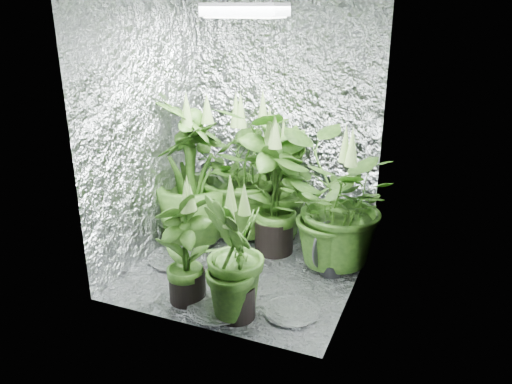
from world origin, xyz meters
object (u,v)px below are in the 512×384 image
object	(u,v)px
plant_a	(246,169)
plant_e	(336,204)
circulation_fan	(328,252)
plant_c	(281,187)
plant_g	(235,258)
plant_b	(275,190)
plant_f	(185,248)
plant_d	(192,174)
grow_lamp	(245,10)

from	to	relation	value
plant_a	plant_e	xyz separation A→B (m)	(0.84, -0.30, -0.07)
plant_a	circulation_fan	world-z (taller)	plant_a
plant_c	circulation_fan	xyz separation A→B (m)	(0.52, -0.44, -0.29)
plant_g	circulation_fan	size ratio (longest dim) A/B	2.25
plant_a	plant_b	bearing A→B (deg)	-32.96
plant_b	plant_f	bearing A→B (deg)	-107.70
plant_d	plant_e	xyz separation A→B (m)	(1.19, -0.02, -0.07)
plant_a	circulation_fan	xyz separation A→B (m)	(0.82, -0.40, -0.41)
plant_g	plant_f	bearing A→B (deg)	172.67
plant_a	plant_d	distance (m)	0.45
grow_lamp	circulation_fan	xyz separation A→B (m)	(0.58, 0.15, -1.66)
plant_d	plant_f	bearing A→B (deg)	-63.99
plant_f	plant_a	bearing A→B (deg)	92.73
plant_d	plant_e	size ratio (longest dim) A/B	1.06
plant_g	circulation_fan	xyz separation A→B (m)	(0.40, 0.75, -0.24)
plant_b	plant_a	bearing A→B (deg)	147.04
grow_lamp	plant_e	world-z (taller)	grow_lamp
plant_e	plant_f	distance (m)	1.13
grow_lamp	plant_d	world-z (taller)	grow_lamp
plant_d	grow_lamp	bearing A→B (deg)	-24.06
circulation_fan	plant_f	bearing A→B (deg)	-126.70
plant_f	circulation_fan	size ratio (longest dim) A/B	2.14
plant_d	circulation_fan	distance (m)	1.25
plant_b	grow_lamp	bearing A→B (deg)	-105.46
plant_c	plant_e	size ratio (longest dim) A/B	0.84
grow_lamp	plant_a	world-z (taller)	grow_lamp
grow_lamp	plant_a	size ratio (longest dim) A/B	0.41
grow_lamp	circulation_fan	distance (m)	1.76
grow_lamp	plant_d	bearing A→B (deg)	155.94
plant_e	plant_f	bearing A→B (deg)	-134.43
plant_c	plant_e	xyz separation A→B (m)	(0.54, -0.34, 0.05)
plant_e	plant_f	xyz separation A→B (m)	(-0.79, -0.80, -0.12)
plant_d	plant_a	bearing A→B (deg)	39.35
plant_g	circulation_fan	distance (m)	0.88
plant_a	plant_e	distance (m)	0.90
plant_c	plant_f	xyz separation A→B (m)	(-0.24, -1.14, -0.07)
plant_a	plant_g	size ratio (longest dim) A/B	1.35
plant_b	plant_g	xyz separation A→B (m)	(0.09, -0.94, -0.11)
plant_b	plant_c	size ratio (longest dim) A/B	1.15
plant_d	plant_g	bearing A→B (deg)	-48.34
circulation_fan	plant_g	bearing A→B (deg)	-106.93
plant_d	plant_g	world-z (taller)	plant_d
plant_c	circulation_fan	size ratio (longest dim) A/B	2.48
plant_b	plant_g	world-z (taller)	plant_b
plant_a	plant_b	xyz separation A→B (m)	(0.34, -0.22, -0.06)
plant_f	plant_b	bearing A→B (deg)	72.30
plant_e	circulation_fan	bearing A→B (deg)	-101.41
circulation_fan	plant_c	bearing A→B (deg)	150.99
plant_d	plant_f	size ratio (longest dim) A/B	1.46
plant_b	plant_e	xyz separation A→B (m)	(0.50, -0.09, -0.01)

